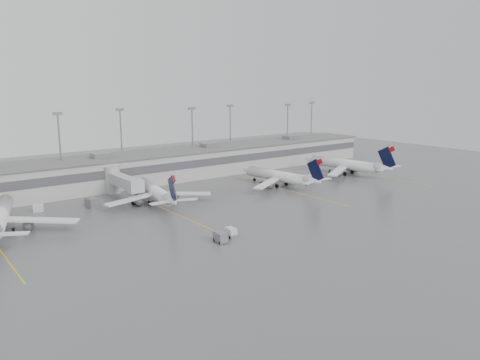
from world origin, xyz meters
TOP-DOWN VIEW (x-y plane):
  - ground at (0.00, 0.00)m, footprint 260.00×260.00m
  - terminal at (-0.01, 57.98)m, footprint 152.00×17.00m
  - light_masts at (0.00, 63.75)m, footprint 142.40×8.00m
  - jet_bridge_right at (-20.50, 45.72)m, footprint 4.00×17.20m
  - stand_markings at (-0.00, 24.00)m, footprint 105.25×40.00m
  - jet_mid_left at (-16.67, 33.12)m, footprint 25.07×28.34m
  - jet_mid_right at (19.09, 29.43)m, footprint 25.54×28.77m
  - jet_far_right at (47.11, 29.58)m, footprint 28.05×31.65m
  - baggage_tug at (-17.11, 3.08)m, footprint 2.00×2.85m
  - baggage_cart at (-20.31, 1.88)m, footprint 1.92×3.01m
  - gse_uld_a at (-40.64, 42.95)m, footprint 2.49×2.00m
  - gse_uld_b at (-16.27, 37.77)m, footprint 3.18×2.72m
  - gse_uld_c at (23.89, 42.29)m, footprint 2.86×2.43m
  - gse_loader at (-29.87, 39.38)m, footprint 2.48×3.61m
  - cone_a at (-45.99, 41.82)m, footprint 0.45×0.45m
  - cone_b at (-23.07, 38.35)m, footprint 0.41×0.41m
  - cone_c at (5.83, 36.04)m, footprint 0.44×0.44m
  - cone_d at (47.60, 36.68)m, footprint 0.39×0.39m

SIDE VIEW (x-z plane):
  - ground at x=0.00m, z-range 0.00..0.00m
  - stand_markings at x=0.00m, z-range 0.00..0.01m
  - cone_d at x=47.60m, z-range 0.00..0.61m
  - cone_b at x=-23.07m, z-range 0.00..0.65m
  - cone_c at x=5.83m, z-range 0.00..0.70m
  - cone_a at x=-45.99m, z-range 0.00..0.71m
  - baggage_tug at x=-17.11m, z-range -0.19..1.54m
  - gse_uld_a at x=-40.64m, z-range 0.00..1.54m
  - gse_uld_c at x=23.89m, z-range 0.00..1.72m
  - gse_uld_b at x=-16.27m, z-range 0.00..1.90m
  - baggage_cart at x=-20.31m, z-range 0.04..1.87m
  - gse_loader at x=-29.87m, z-range 0.00..2.13m
  - jet_mid_left at x=-16.67m, z-range -1.75..7.48m
  - jet_mid_right at x=19.09m, z-range -1.76..7.56m
  - jet_far_right at x=47.11m, z-range -1.94..8.33m
  - jet_bridge_right at x=-20.50m, z-range 0.37..7.37m
  - terminal at x=-0.01m, z-range -0.55..8.90m
  - light_masts at x=0.00m, z-range 1.73..22.33m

